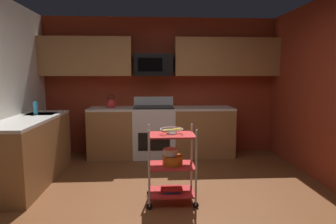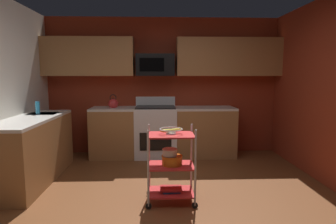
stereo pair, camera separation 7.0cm
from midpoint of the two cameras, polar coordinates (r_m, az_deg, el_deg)
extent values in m
cube|color=brown|center=(3.52, -0.57, -18.50)|extent=(4.40, 4.80, 0.04)
cube|color=maroon|center=(5.60, -1.80, 5.16)|extent=(4.52, 0.06, 2.60)
cube|color=#9E6B3D|center=(5.37, -1.66, -4.18)|extent=(2.66, 0.60, 0.88)
cube|color=silver|center=(5.30, -1.68, 0.70)|extent=(2.66, 0.60, 0.04)
cube|color=#9E6B3D|center=(4.54, -26.09, -7.10)|extent=(0.60, 1.83, 0.88)
cube|color=silver|center=(4.45, -26.43, -1.35)|extent=(0.60, 1.83, 0.04)
cube|color=#B7BABC|center=(4.89, -24.27, -1.23)|extent=(0.44, 0.36, 0.16)
cube|color=white|center=(5.37, -3.21, -3.98)|extent=(0.76, 0.64, 0.92)
cube|color=black|center=(5.07, -3.19, -5.92)|extent=(0.56, 0.01, 0.32)
cube|color=white|center=(5.58, -3.25, 2.16)|extent=(0.76, 0.06, 0.18)
cube|color=black|center=(5.30, -3.24, 1.01)|extent=(0.72, 0.60, 0.02)
cube|color=#9E6B3D|center=(5.54, -16.33, 10.53)|extent=(1.66, 0.33, 0.70)
cube|color=#9E6B3D|center=(5.58, 11.17, 10.67)|extent=(1.94, 0.33, 0.70)
cube|color=black|center=(5.38, -3.31, 9.32)|extent=(0.70, 0.38, 0.40)
cube|color=black|center=(5.18, -3.98, 9.39)|extent=(0.44, 0.01, 0.24)
cylinder|color=silver|center=(3.27, -4.41, -11.25)|extent=(0.02, 0.02, 0.88)
cylinder|color=black|center=(3.43, -4.34, -18.23)|extent=(0.07, 0.02, 0.07)
cylinder|color=silver|center=(3.30, 5.02, -11.07)|extent=(0.02, 0.02, 0.88)
cylinder|color=black|center=(3.46, 4.93, -17.99)|extent=(0.07, 0.02, 0.07)
cylinder|color=silver|center=(3.62, -4.30, -9.36)|extent=(0.02, 0.02, 0.88)
cylinder|color=black|center=(3.77, -4.24, -15.78)|extent=(0.07, 0.02, 0.07)
cylinder|color=silver|center=(3.65, 4.16, -9.23)|extent=(0.02, 0.02, 0.88)
cylinder|color=black|center=(3.80, 4.10, -15.60)|extent=(0.07, 0.02, 0.07)
cube|color=red|center=(3.57, 0.13, -15.65)|extent=(0.53, 0.38, 0.02)
cube|color=red|center=(3.45, 0.13, -10.60)|extent=(0.53, 0.38, 0.02)
cube|color=red|center=(3.36, 0.13, -4.59)|extent=(0.53, 0.38, 0.02)
torus|color=silver|center=(3.35, 0.13, -3.43)|extent=(0.27, 0.27, 0.01)
cylinder|color=silver|center=(3.36, 0.13, -4.27)|extent=(0.12, 0.12, 0.02)
ellipsoid|color=yellow|center=(3.37, 0.93, -3.63)|extent=(0.17, 0.09, 0.04)
ellipsoid|color=yellow|center=(3.33, -0.68, -3.74)|extent=(0.17, 0.09, 0.04)
cylinder|color=orange|center=(3.44, 0.33, -9.60)|extent=(0.24, 0.24, 0.11)
torus|color=orange|center=(3.42, 0.33, -8.74)|extent=(0.25, 0.25, 0.01)
cylinder|color=silver|center=(3.40, -0.11, -8.06)|extent=(0.17, 0.17, 0.08)
torus|color=silver|center=(3.39, -0.11, -7.44)|extent=(0.18, 0.18, 0.01)
cube|color=#1E4C8C|center=(3.56, 0.13, -15.34)|extent=(0.22, 0.18, 0.02)
cube|color=#B22626|center=(3.55, 0.13, -14.99)|extent=(0.26, 0.19, 0.02)
sphere|color=red|center=(5.35, -11.61, 1.60)|extent=(0.18, 0.18, 0.18)
sphere|color=black|center=(5.34, -11.63, 2.53)|extent=(0.03, 0.03, 0.03)
cone|color=red|center=(5.33, -10.75, 1.80)|extent=(0.09, 0.04, 0.06)
torus|color=black|center=(5.34, -11.64, 2.79)|extent=(0.12, 0.01, 0.12)
cylinder|color=#2D8CBF|center=(4.76, -25.25, 0.69)|extent=(0.06, 0.06, 0.20)
camera|label=1|loc=(0.03, -90.55, -0.07)|focal=30.60mm
camera|label=2|loc=(0.03, 89.45, 0.07)|focal=30.60mm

